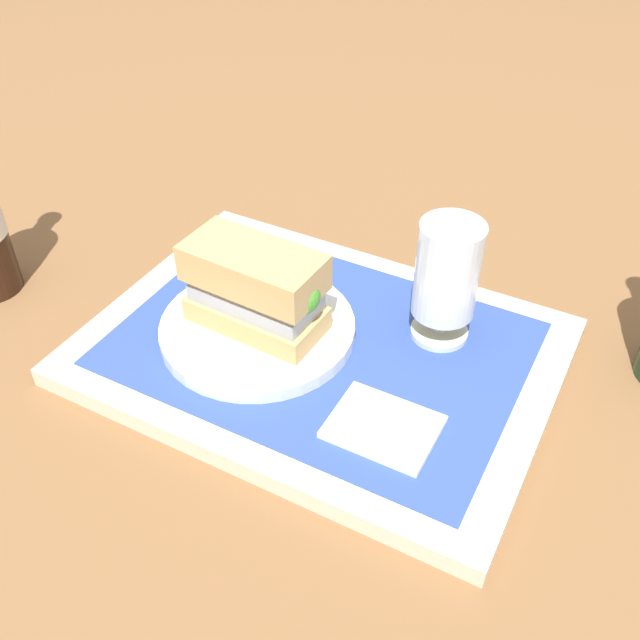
{
  "coord_description": "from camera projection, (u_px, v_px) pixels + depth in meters",
  "views": [
    {
      "loc": [
        0.25,
        -0.46,
        0.49
      ],
      "look_at": [
        0.0,
        0.0,
        0.05
      ],
      "focal_mm": 40.77,
      "sensor_mm": 36.0,
      "label": 1
    }
  ],
  "objects": [
    {
      "name": "ground_plane",
      "position": [
        320.0,
        359.0,
        0.72
      ],
      "size": [
        3.0,
        3.0,
        0.0
      ],
      "primitive_type": "plane",
      "color": "brown"
    },
    {
      "name": "tray",
      "position": [
        320.0,
        351.0,
        0.71
      ],
      "size": [
        0.44,
        0.32,
        0.02
      ],
      "primitive_type": "cube",
      "color": "beige",
      "rests_on": "ground_plane"
    },
    {
      "name": "placemat",
      "position": [
        320.0,
        343.0,
        0.7
      ],
      "size": [
        0.38,
        0.27,
        0.0
      ],
      "primitive_type": "cube",
      "color": "#2D4793",
      "rests_on": "tray"
    },
    {
      "name": "plate",
      "position": [
        258.0,
        329.0,
        0.71
      ],
      "size": [
        0.19,
        0.19,
        0.01
      ],
      "primitive_type": "cylinder",
      "color": "white",
      "rests_on": "placemat"
    },
    {
      "name": "sandwich",
      "position": [
        258.0,
        289.0,
        0.67
      ],
      "size": [
        0.14,
        0.07,
        0.08
      ],
      "rotation": [
        0.0,
        0.0,
        -0.05
      ],
      "color": "tan",
      "rests_on": "plate"
    },
    {
      "name": "beer_glass",
      "position": [
        446.0,
        279.0,
        0.67
      ],
      "size": [
        0.06,
        0.06,
        0.12
      ],
      "color": "silver",
      "rests_on": "placemat"
    },
    {
      "name": "napkin_folded",
      "position": [
        383.0,
        427.0,
        0.62
      ],
      "size": [
        0.09,
        0.07,
        0.01
      ],
      "primitive_type": "cube",
      "color": "white",
      "rests_on": "placemat"
    }
  ]
}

